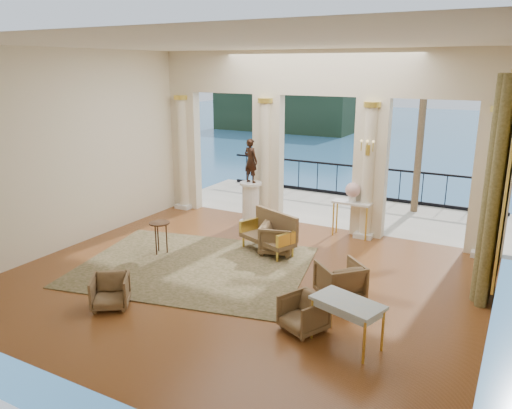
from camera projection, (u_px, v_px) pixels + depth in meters
The scene contains 23 objects.
floor at pixel (241, 279), 9.96m from camera, with size 9.00×9.00×0.00m, color #482608.
room_walls at pixel (206, 143), 8.24m from camera, with size 9.00×9.00×9.00m.
arcade at pixel (317, 129), 12.49m from camera, with size 9.00×0.56×4.50m.
terrace at pixel (339, 210), 14.88m from camera, with size 10.00×3.60×0.10m, color #A49C8A.
balustrade at pixel (357, 184), 16.10m from camera, with size 9.00×0.06×1.03m.
palm_tree at pixel (427, 66), 13.51m from camera, with size 2.00×2.00×4.50m.
headland at pixel (297, 109), 83.78m from camera, with size 22.00×18.00×6.00m, color black.
sea at pixel (484, 149), 62.27m from camera, with size 160.00×160.00×0.00m, color #245B95.
curtain at pixel (495, 190), 8.71m from camera, with size 0.33×1.40×4.09m.
window_frame at pixel (508, 187), 8.60m from camera, with size 0.04×1.60×3.40m, color #E2C24A.
wall_sconce at pixel (368, 149), 11.68m from camera, with size 0.30×0.11×0.33m.
rug at pixel (194, 266), 10.58m from camera, with size 4.68×3.64×0.02m, color #31381A.
armchair_a at pixel (110, 290), 8.74m from camera, with size 0.62×0.58×0.64m, color #493721.
armchair_b at pixel (303, 312), 7.96m from camera, with size 0.63×0.59×0.65m, color #493721.
armchair_c at pixel (340, 279), 9.05m from camera, with size 0.74×0.70×0.77m, color #493721.
armchair_d at pixel (278, 237), 11.25m from camera, with size 0.74×0.69×0.76m, color #493721.
settee at pixel (271, 232), 11.34m from camera, with size 1.51×1.07×0.92m.
game_table at pixel (348, 306), 7.47m from camera, with size 1.18×0.86×0.72m.
pedestal at pixel (251, 204), 13.29m from camera, with size 0.63×0.63×1.15m.
statue at pixel (251, 161), 12.98m from camera, with size 0.42×0.28×1.16m, color black.
console_table at pixel (352, 208), 12.26m from camera, with size 0.95×0.38×0.90m.
urn at pixel (353, 191), 12.15m from camera, with size 0.36×0.36×0.48m.
side_table at pixel (160, 227), 11.16m from camera, with size 0.45×0.45×0.74m.
Camera 1 is at (4.67, -7.92, 4.12)m, focal length 35.00 mm.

